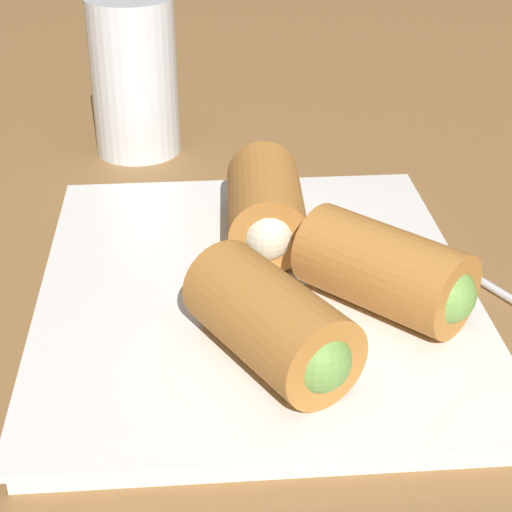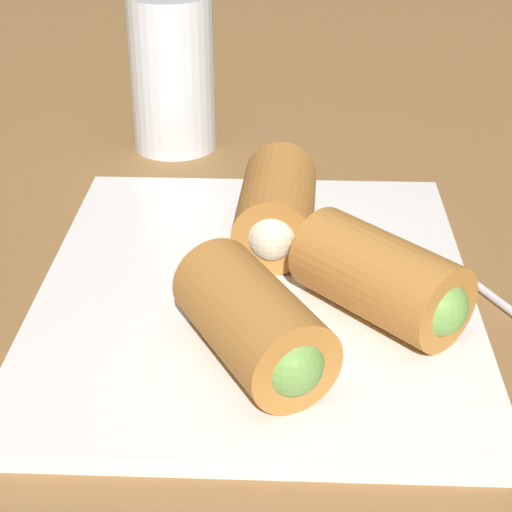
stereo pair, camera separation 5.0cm
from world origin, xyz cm
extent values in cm
cube|color=olive|center=(0.00, 0.00, 1.00)|extent=(180.00, 140.00, 2.00)
cube|color=white|center=(-3.44, 2.77, 2.60)|extent=(27.86, 23.49, 1.20)
cube|color=white|center=(-3.44, 2.77, 3.35)|extent=(28.97, 24.43, 0.30)
cylinder|color=#B77533|center=(-6.24, -3.85, 5.84)|extent=(9.73, 9.63, 4.67)
sphere|color=#6B9E47|center=(-8.97, -6.50, 5.84)|extent=(3.04, 3.04, 3.04)
cylinder|color=#B77533|center=(2.12, 1.74, 5.84)|extent=(9.22, 5.08, 4.67)
sphere|color=beige|center=(-1.68, 1.91, 5.84)|extent=(3.04, 3.04, 3.04)
cylinder|color=#B77533|center=(-10.66, 2.65, 5.84)|extent=(10.15, 8.50, 4.67)
sphere|color=#6B9E47|center=(-13.97, 0.78, 5.84)|extent=(3.04, 3.04, 3.04)
cylinder|color=silver|center=(20.83, 10.41, 8.15)|extent=(6.79, 6.79, 12.30)
camera|label=1|loc=(-44.88, 6.08, 28.90)|focal=60.00mm
camera|label=2|loc=(-44.98, 1.07, 28.90)|focal=60.00mm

